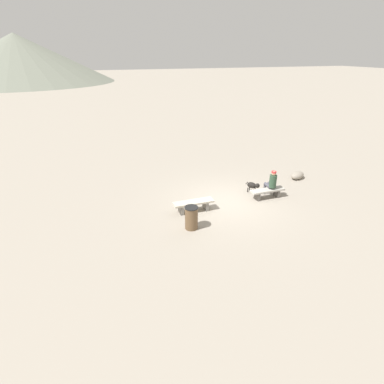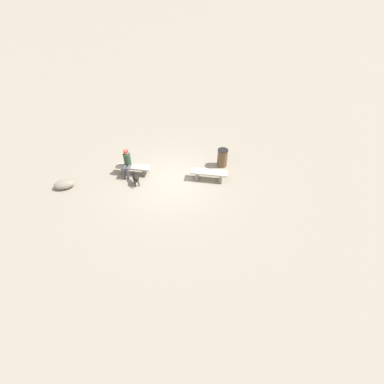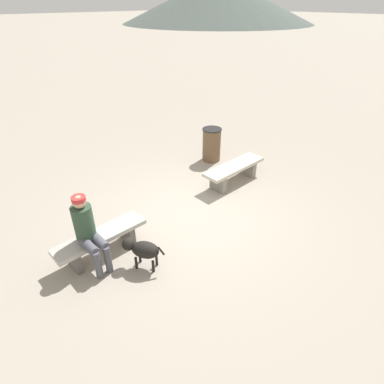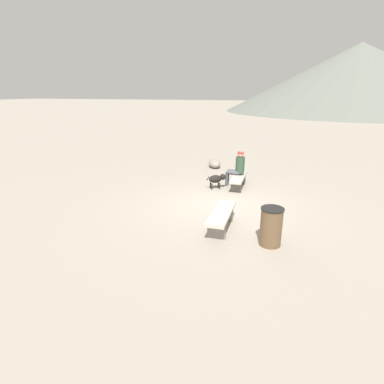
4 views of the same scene
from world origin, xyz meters
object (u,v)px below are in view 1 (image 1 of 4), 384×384
(bench_right, at_px, (267,192))
(dog, at_px, (253,185))
(trash_bin, at_px, (191,218))
(bench_left, at_px, (193,204))
(seated_person, at_px, (271,182))
(boulder, at_px, (297,175))

(bench_right, xyz_separation_m, dog, (-0.33, 0.71, 0.05))
(dog, xyz_separation_m, trash_bin, (-3.70, -2.02, 0.08))
(bench_left, relative_size, dog, 2.63)
(dog, bearing_deg, seated_person, 10.07)
(bench_right, height_order, boulder, bench_right)
(bench_left, relative_size, seated_person, 1.32)
(bench_right, xyz_separation_m, boulder, (2.70, 1.47, -0.12))
(seated_person, relative_size, boulder, 1.45)
(bench_left, xyz_separation_m, bench_right, (3.52, 0.09, -0.01))
(bench_left, relative_size, boulder, 1.93)
(dog, distance_m, boulder, 3.13)
(bench_left, relative_size, trash_bin, 1.90)
(dog, height_order, trash_bin, trash_bin)
(bench_right, relative_size, boulder, 1.83)
(bench_right, height_order, dog, dog)
(bench_left, bearing_deg, bench_right, 1.36)
(bench_right, bearing_deg, boulder, 28.48)
(bench_right, relative_size, dog, 2.50)
(seated_person, xyz_separation_m, boulder, (2.48, 1.38, -0.52))
(seated_person, xyz_separation_m, trash_bin, (-4.25, -1.40, -0.27))
(seated_person, xyz_separation_m, dog, (-0.55, 0.62, -0.35))
(boulder, bearing_deg, trash_bin, -157.54)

